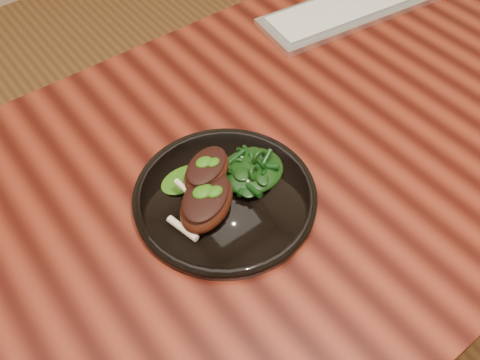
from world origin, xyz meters
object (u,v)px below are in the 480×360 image
at_px(plate, 225,197).
at_px(lamb_chop_front, 206,201).
at_px(keyboard, 355,6).
at_px(desk, 271,189).
at_px(greens_heap, 252,168).

xyz_separation_m(plate, lamb_chop_front, (-0.04, -0.01, 0.03)).
height_order(plate, lamb_chop_front, lamb_chop_front).
xyz_separation_m(plate, keyboard, (0.53, 0.25, 0.00)).
xyz_separation_m(lamb_chop_front, keyboard, (0.57, 0.26, -0.03)).
height_order(lamb_chop_front, keyboard, lamb_chop_front).
bearing_deg(keyboard, desk, -151.64).
relative_size(greens_heap, keyboard, 0.23).
bearing_deg(lamb_chop_front, greens_heap, 9.00).
bearing_deg(greens_heap, desk, 15.89).
relative_size(plate, keyboard, 0.64).
bearing_deg(lamb_chop_front, desk, 11.68).
relative_size(plate, lamb_chop_front, 2.13).
relative_size(desk, plate, 5.64).
distance_m(plate, greens_heap, 0.06).
bearing_deg(desk, keyboard, 28.36).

